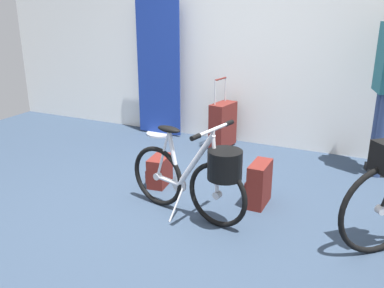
# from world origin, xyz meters

# --- Properties ---
(ground_plane) EXTENTS (7.41, 7.41, 0.00)m
(ground_plane) POSITION_xyz_m (0.00, 0.00, 0.00)
(ground_plane) COLOR #2D3D51
(back_wall) EXTENTS (7.41, 0.10, 3.15)m
(back_wall) POSITION_xyz_m (0.00, 2.22, 1.57)
(back_wall) COLOR white
(back_wall) RESTS_ON ground_plane
(floor_banner_stand) EXTENTS (0.60, 0.36, 1.70)m
(floor_banner_stand) POSITION_xyz_m (-1.22, 2.00, 0.76)
(floor_banner_stand) COLOR #B7B7BC
(floor_banner_stand) RESTS_ON ground_plane
(folding_bike_foreground) EXTENTS (1.12, 0.53, 0.80)m
(folding_bike_foreground) POSITION_xyz_m (0.18, 0.13, 0.39)
(folding_bike_foreground) COLOR black
(folding_bike_foreground) RESTS_ON ground_plane
(rolling_suitcase) EXTENTS (0.24, 0.39, 0.83)m
(rolling_suitcase) POSITION_xyz_m (-0.29, 1.86, 0.28)
(rolling_suitcase) COLOR maroon
(rolling_suitcase) RESTS_ON ground_plane
(backpack_on_floor) EXTENTS (0.22, 0.32, 0.28)m
(backpack_on_floor) POSITION_xyz_m (-0.43, 0.59, 0.14)
(backpack_on_floor) COLOR maroon
(backpack_on_floor) RESTS_ON ground_plane
(handbag_on_floor) EXTENTS (0.17, 0.31, 0.38)m
(handbag_on_floor) POSITION_xyz_m (0.54, 0.59, 0.19)
(handbag_on_floor) COLOR maroon
(handbag_on_floor) RESTS_ON ground_plane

